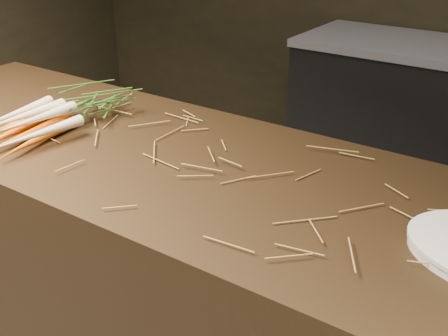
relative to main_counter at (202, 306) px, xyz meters
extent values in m
cube|color=black|center=(0.00, 0.00, 0.00)|extent=(2.40, 0.70, 0.90)
cone|color=#F05908|center=(-0.52, -0.16, 0.47)|extent=(0.08, 0.30, 0.04)
cone|color=#F05908|center=(-0.48, -0.15, 0.47)|extent=(0.05, 0.30, 0.04)
cone|color=#F05908|center=(-0.43, -0.15, 0.47)|extent=(0.09, 0.30, 0.04)
cone|color=#F05908|center=(-0.50, -0.17, 0.50)|extent=(0.04, 0.30, 0.04)
cone|color=beige|center=(-0.51, -0.15, 0.52)|extent=(0.08, 0.28, 0.05)
cone|color=beige|center=(-0.47, -0.15, 0.53)|extent=(0.04, 0.28, 0.04)
cone|color=beige|center=(-0.43, -0.14, 0.52)|extent=(0.06, 0.28, 0.05)
cone|color=beige|center=(-0.40, -0.17, 0.50)|extent=(0.06, 0.28, 0.03)
ellipsoid|color=#3B6B22|center=(-0.49, 0.10, 0.50)|extent=(0.20, 0.27, 0.10)
camera|label=1|loc=(0.77, -1.01, 1.06)|focal=45.00mm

